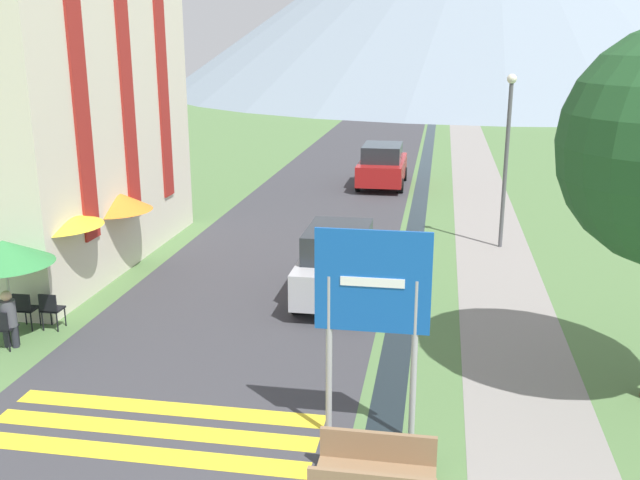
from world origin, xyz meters
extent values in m
plane|color=#517542|center=(0.00, 20.00, 0.00)|extent=(160.00, 160.00, 0.00)
cube|color=#38383D|center=(-2.50, 30.00, 0.00)|extent=(6.40, 60.00, 0.01)
cube|color=gray|center=(3.60, 30.00, 0.00)|extent=(2.20, 60.00, 0.01)
cube|color=black|center=(1.20, 30.00, 0.00)|extent=(0.60, 60.00, 0.00)
cube|color=yellow|center=(-2.50, 2.85, 0.01)|extent=(5.44, 0.44, 0.01)
cube|color=yellow|center=(-2.50, 3.55, 0.01)|extent=(5.44, 0.44, 0.01)
cube|color=yellow|center=(-2.50, 4.25, 0.01)|extent=(5.44, 0.44, 0.01)
cube|color=beige|center=(-9.40, 12.00, 5.64)|extent=(5.97, 9.23, 11.28)
cube|color=maroon|center=(-6.38, 9.46, 5.64)|extent=(0.06, 0.70, 8.46)
cube|color=maroon|center=(-6.38, 12.00, 5.64)|extent=(0.06, 0.70, 8.46)
cube|color=maroon|center=(-6.38, 14.54, 5.64)|extent=(0.06, 0.70, 8.46)
cylinder|color=#9E9EA3|center=(0.33, 3.94, 1.34)|extent=(0.10, 0.10, 2.68)
cylinder|color=#9E9EA3|center=(1.65, 3.94, 1.34)|extent=(0.10, 0.10, 2.68)
cube|color=#1451AD|center=(0.99, 3.92, 2.63)|extent=(1.76, 0.05, 1.60)
cube|color=white|center=(0.99, 3.89, 2.63)|extent=(0.97, 0.02, 0.14)
cube|color=#846647|center=(1.20, 3.00, 0.43)|extent=(1.70, 0.08, 0.45)
cube|color=#B2B2B7|center=(-0.40, 10.16, 0.72)|extent=(1.71, 3.86, 0.84)
cube|color=#23282D|center=(-0.40, 9.97, 1.48)|extent=(1.45, 2.12, 0.68)
cylinder|color=black|center=(-1.22, 11.35, 0.30)|extent=(0.18, 0.60, 0.60)
cylinder|color=black|center=(0.42, 11.35, 0.30)|extent=(0.18, 0.60, 0.60)
cylinder|color=black|center=(-1.22, 8.96, 0.30)|extent=(0.18, 0.60, 0.60)
cylinder|color=black|center=(0.42, 8.96, 0.30)|extent=(0.18, 0.60, 0.60)
cube|color=#A31919|center=(-0.52, 24.11, 0.72)|extent=(1.87, 4.30, 0.84)
cube|color=#23282D|center=(-0.52, 23.89, 1.48)|extent=(1.59, 2.37, 0.68)
cylinder|color=black|center=(-1.41, 25.44, 0.30)|extent=(0.18, 0.60, 0.60)
cylinder|color=black|center=(0.38, 25.44, 0.30)|extent=(0.18, 0.60, 0.60)
cylinder|color=black|center=(-1.41, 22.78, 0.30)|extent=(0.18, 0.60, 0.60)
cylinder|color=black|center=(0.38, 22.78, 0.30)|extent=(0.18, 0.60, 0.60)
cube|color=black|center=(-6.70, 6.08, 0.45)|extent=(0.40, 0.40, 0.04)
cylinder|color=black|center=(-6.87, 6.25, 0.23)|extent=(0.03, 0.03, 0.45)
cylinder|color=black|center=(-6.53, 6.25, 0.23)|extent=(0.03, 0.03, 0.45)
cylinder|color=black|center=(-6.53, 5.91, 0.23)|extent=(0.03, 0.03, 0.45)
cube|color=black|center=(-6.83, 7.12, 0.45)|extent=(0.40, 0.40, 0.04)
cube|color=black|center=(-6.83, 6.94, 0.65)|extent=(0.40, 0.04, 0.40)
cylinder|color=black|center=(-7.00, 7.29, 0.23)|extent=(0.03, 0.03, 0.45)
cylinder|color=black|center=(-6.66, 7.29, 0.23)|extent=(0.03, 0.03, 0.45)
cylinder|color=black|center=(-7.00, 6.95, 0.23)|extent=(0.03, 0.03, 0.45)
cylinder|color=black|center=(-6.66, 6.95, 0.23)|extent=(0.03, 0.03, 0.45)
cube|color=black|center=(-6.27, 7.19, 0.45)|extent=(0.40, 0.40, 0.04)
cube|color=black|center=(-6.27, 7.01, 0.65)|extent=(0.40, 0.04, 0.40)
cylinder|color=black|center=(-6.44, 7.36, 0.23)|extent=(0.03, 0.03, 0.45)
cylinder|color=black|center=(-6.10, 7.36, 0.23)|extent=(0.03, 0.03, 0.45)
cylinder|color=black|center=(-6.44, 7.02, 0.23)|extent=(0.03, 0.03, 0.45)
cylinder|color=black|center=(-6.10, 7.02, 0.23)|extent=(0.03, 0.03, 0.45)
cube|color=black|center=(-6.96, 10.03, 0.45)|extent=(0.40, 0.40, 0.04)
cube|color=black|center=(-6.96, 9.85, 0.65)|extent=(0.40, 0.04, 0.40)
cylinder|color=black|center=(-7.13, 10.20, 0.23)|extent=(0.03, 0.03, 0.45)
cylinder|color=black|center=(-6.79, 10.20, 0.23)|extent=(0.03, 0.03, 0.45)
cylinder|color=black|center=(-7.13, 9.86, 0.23)|extent=(0.03, 0.03, 0.45)
cylinder|color=black|center=(-6.79, 9.86, 0.23)|extent=(0.03, 0.03, 0.45)
cube|color=black|center=(-6.76, 9.94, 0.45)|extent=(0.40, 0.40, 0.04)
cube|color=black|center=(-6.76, 9.76, 0.65)|extent=(0.40, 0.04, 0.40)
cylinder|color=black|center=(-6.93, 10.11, 0.23)|extent=(0.03, 0.03, 0.45)
cylinder|color=black|center=(-6.59, 10.11, 0.23)|extent=(0.03, 0.03, 0.45)
cylinder|color=black|center=(-6.93, 9.77, 0.23)|extent=(0.03, 0.03, 0.45)
cylinder|color=black|center=(-6.59, 9.77, 0.23)|extent=(0.03, 0.03, 0.45)
cylinder|color=#B7B2A8|center=(-6.85, 6.56, 1.00)|extent=(0.06, 0.06, 2.01)
cone|color=#338442|center=(-6.85, 6.56, 1.91)|extent=(2.00, 2.00, 0.50)
cylinder|color=#B7B2A8|center=(-6.86, 8.65, 1.11)|extent=(0.06, 0.06, 2.21)
cone|color=yellow|center=(-6.86, 8.65, 2.11)|extent=(2.18, 2.18, 0.37)
cylinder|color=#B7B2A8|center=(-6.61, 11.13, 1.05)|extent=(0.06, 0.06, 2.10)
cone|color=orange|center=(-6.61, 11.13, 2.00)|extent=(2.06, 2.06, 0.54)
cylinder|color=#282833|center=(-6.72, 6.14, 0.23)|extent=(0.14, 0.14, 0.46)
cylinder|color=#282833|center=(-6.54, 6.14, 0.23)|extent=(0.14, 0.14, 0.46)
cylinder|color=#4C4C56|center=(-6.63, 6.14, 0.74)|extent=(0.32, 0.32, 0.55)
sphere|color=tan|center=(-6.63, 6.14, 1.11)|extent=(0.22, 0.22, 0.22)
cylinder|color=#282833|center=(-6.92, 8.00, 0.43)|extent=(0.14, 0.14, 0.86)
cylinder|color=#282833|center=(-6.74, 8.00, 0.43)|extent=(0.14, 0.14, 0.86)
cylinder|color=#4C4C56|center=(-6.83, 8.00, 1.19)|extent=(0.32, 0.32, 0.66)
sphere|color=#9E755B|center=(-6.83, 8.00, 1.62)|extent=(0.22, 0.22, 0.22)
cylinder|color=#282833|center=(-6.92, 9.73, 0.23)|extent=(0.14, 0.14, 0.46)
cylinder|color=#282833|center=(-6.74, 9.73, 0.23)|extent=(0.14, 0.14, 0.46)
cylinder|color=#386B47|center=(-6.83, 9.73, 0.76)|extent=(0.32, 0.32, 0.59)
sphere|color=#9E755B|center=(-6.83, 9.73, 1.15)|extent=(0.22, 0.22, 0.22)
cylinder|color=#515156|center=(3.83, 15.36, 2.45)|extent=(0.12, 0.12, 4.90)
sphere|color=silver|center=(3.83, 15.36, 5.02)|extent=(0.28, 0.28, 0.28)
camera|label=1|loc=(1.90, -6.14, 6.12)|focal=40.00mm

